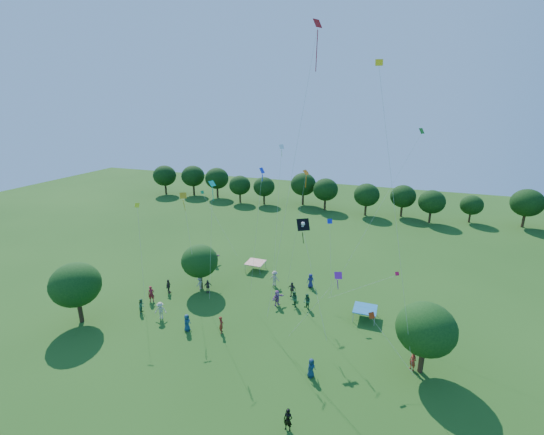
{
  "coord_description": "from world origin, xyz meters",
  "views": [
    {
      "loc": [
        10.0,
        -13.65,
        20.31
      ],
      "look_at": [
        0.0,
        14.0,
        11.0
      ],
      "focal_mm": 24.0,
      "sensor_mm": 36.0,
      "label": 1
    }
  ],
  "objects_px": {
    "pirate_kite": "(303,226)",
    "red_high_kite": "(307,90)",
    "man_in_black": "(288,420)",
    "near_tree_east": "(426,329)",
    "near_tree_west": "(75,285)",
    "near_tree_north": "(200,261)",
    "tent_red_stripe": "(255,262)",
    "tent_blue": "(365,309)"
  },
  "relations": [
    {
      "from": "near_tree_east",
      "to": "near_tree_west",
      "type": "bearing_deg",
      "value": -172.98
    },
    {
      "from": "near_tree_east",
      "to": "pirate_kite",
      "type": "height_order",
      "value": "pirate_kite"
    },
    {
      "from": "near_tree_north",
      "to": "tent_blue",
      "type": "bearing_deg",
      "value": 0.55
    },
    {
      "from": "man_in_black",
      "to": "pirate_kite",
      "type": "height_order",
      "value": "pirate_kite"
    },
    {
      "from": "tent_red_stripe",
      "to": "tent_blue",
      "type": "height_order",
      "value": "same"
    },
    {
      "from": "tent_red_stripe",
      "to": "man_in_black",
      "type": "xyz_separation_m",
      "value": [
        10.99,
        -21.18,
        -0.23
      ]
    },
    {
      "from": "near_tree_west",
      "to": "tent_blue",
      "type": "xyz_separation_m",
      "value": [
        25.79,
        9.92,
        -2.94
      ]
    },
    {
      "from": "near_tree_west",
      "to": "near_tree_east",
      "type": "bearing_deg",
      "value": 7.02
    },
    {
      "from": "near_tree_west",
      "to": "man_in_black",
      "type": "bearing_deg",
      "value": -12.24
    },
    {
      "from": "near_tree_west",
      "to": "red_high_kite",
      "type": "height_order",
      "value": "red_high_kite"
    },
    {
      "from": "near_tree_north",
      "to": "tent_blue",
      "type": "height_order",
      "value": "near_tree_north"
    },
    {
      "from": "near_tree_north",
      "to": "near_tree_east",
      "type": "distance_m",
      "value": 23.98
    },
    {
      "from": "near_tree_west",
      "to": "man_in_black",
      "type": "xyz_separation_m",
      "value": [
        22.53,
        -4.89,
        -3.17
      ]
    },
    {
      "from": "tent_red_stripe",
      "to": "red_high_kite",
      "type": "distance_m",
      "value": 23.71
    },
    {
      "from": "near_tree_east",
      "to": "tent_blue",
      "type": "xyz_separation_m",
      "value": [
        -4.96,
        6.13,
        -2.86
      ]
    },
    {
      "from": "near_tree_north",
      "to": "red_high_kite",
      "type": "bearing_deg",
      "value": -11.22
    },
    {
      "from": "tent_red_stripe",
      "to": "pirate_kite",
      "type": "xyz_separation_m",
      "value": [
        8.33,
        -8.43,
        8.53
      ]
    },
    {
      "from": "man_in_black",
      "to": "red_high_kite",
      "type": "relative_size",
      "value": 0.06
    },
    {
      "from": "man_in_black",
      "to": "red_high_kite",
      "type": "xyz_separation_m",
      "value": [
        -2.54,
        12.16,
        20.46
      ]
    },
    {
      "from": "tent_blue",
      "to": "man_in_black",
      "type": "bearing_deg",
      "value": -102.4
    },
    {
      "from": "near_tree_north",
      "to": "tent_red_stripe",
      "type": "height_order",
      "value": "near_tree_north"
    },
    {
      "from": "near_tree_north",
      "to": "near_tree_east",
      "type": "relative_size",
      "value": 0.89
    },
    {
      "from": "near_tree_north",
      "to": "tent_red_stripe",
      "type": "xyz_separation_m",
      "value": [
        4.01,
        6.55,
        -2.38
      ]
    },
    {
      "from": "pirate_kite",
      "to": "near_tree_north",
      "type": "bearing_deg",
      "value": 171.37
    },
    {
      "from": "tent_red_stripe",
      "to": "near_tree_east",
      "type": "bearing_deg",
      "value": -33.06
    },
    {
      "from": "near_tree_west",
      "to": "near_tree_east",
      "type": "xyz_separation_m",
      "value": [
        30.75,
        3.79,
        -0.08
      ]
    },
    {
      "from": "tent_blue",
      "to": "red_high_kite",
      "type": "xyz_separation_m",
      "value": [
        -5.8,
        -2.65,
        20.23
      ]
    },
    {
      "from": "pirate_kite",
      "to": "man_in_black",
      "type": "bearing_deg",
      "value": -78.2
    },
    {
      "from": "near_tree_east",
      "to": "tent_blue",
      "type": "relative_size",
      "value": 2.7
    },
    {
      "from": "near_tree_north",
      "to": "near_tree_east",
      "type": "xyz_separation_m",
      "value": [
        23.22,
        -5.95,
        0.47
      ]
    },
    {
      "from": "pirate_kite",
      "to": "near_tree_west",
      "type": "bearing_deg",
      "value": -158.39
    },
    {
      "from": "tent_blue",
      "to": "man_in_black",
      "type": "height_order",
      "value": "man_in_black"
    },
    {
      "from": "pirate_kite",
      "to": "red_high_kite",
      "type": "xyz_separation_m",
      "value": [
        0.12,
        -0.6,
        11.7
      ]
    },
    {
      "from": "near_tree_north",
      "to": "man_in_black",
      "type": "xyz_separation_m",
      "value": [
        15.0,
        -14.63,
        -2.61
      ]
    },
    {
      "from": "near_tree_east",
      "to": "tent_red_stripe",
      "type": "relative_size",
      "value": 2.7
    },
    {
      "from": "near_tree_north",
      "to": "pirate_kite",
      "type": "xyz_separation_m",
      "value": [
        12.33,
        -1.87,
        6.15
      ]
    },
    {
      "from": "tent_blue",
      "to": "pirate_kite",
      "type": "height_order",
      "value": "pirate_kite"
    },
    {
      "from": "near_tree_north",
      "to": "man_in_black",
      "type": "height_order",
      "value": "near_tree_north"
    },
    {
      "from": "near_tree_west",
      "to": "pirate_kite",
      "type": "relative_size",
      "value": 0.68
    },
    {
      "from": "tent_blue",
      "to": "near_tree_north",
      "type": "bearing_deg",
      "value": -179.45
    },
    {
      "from": "near_tree_north",
      "to": "tent_red_stripe",
      "type": "relative_size",
      "value": 2.39
    },
    {
      "from": "tent_blue",
      "to": "pirate_kite",
      "type": "distance_m",
      "value": 10.58
    }
  ]
}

